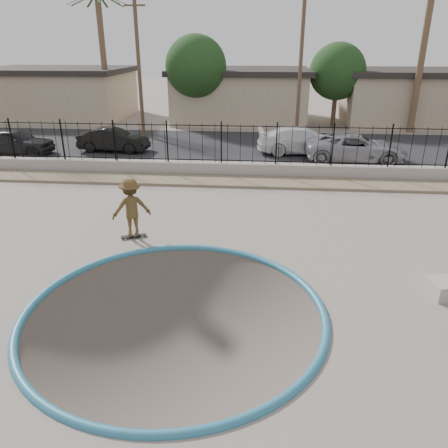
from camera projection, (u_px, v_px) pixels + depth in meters
name	position (u px, v px, depth m)	size (l,w,h in m)	color
ground	(225.00, 187.00, 22.43)	(120.00, 120.00, 2.20)	gray
bowl_pit	(175.00, 312.00, 10.06)	(6.84, 6.84, 1.80)	#4A4139
coping_ring	(175.00, 312.00, 10.06)	(7.04, 7.04, 0.20)	teal
rock_strip	(219.00, 181.00, 19.41)	(42.00, 1.60, 0.11)	#8A775A
retaining_wall	(221.00, 169.00, 20.33)	(42.00, 0.45, 0.60)	gray
fence	(221.00, 143.00, 19.87)	(40.00, 0.04, 1.80)	black
street	(232.00, 144.00, 26.60)	(90.00, 8.00, 0.04)	black
house_west	(58.00, 92.00, 35.81)	(11.60, 8.60, 3.90)	tan
house_center	(241.00, 94.00, 34.58)	(10.60, 8.60, 3.90)	tan
house_east	(423.00, 96.00, 33.43)	(12.60, 8.60, 3.90)	tan
palm_mid	(101.00, 28.00, 31.29)	(2.30, 2.30, 9.30)	brown
palm_right	(429.00, 15.00, 27.40)	(2.30, 2.30, 10.30)	brown
utility_pole_left	(138.00, 61.00, 27.13)	(1.70, 0.24, 9.00)	#473323
utility_pole_mid	(301.00, 57.00, 26.21)	(1.70, 0.24, 9.50)	#473323
street_tree_left	(196.00, 66.00, 30.76)	(4.32, 4.32, 6.36)	#473323
street_tree_mid	(337.00, 72.00, 30.99)	(3.96, 3.96, 5.83)	#473323
skater	(131.00, 211.00, 13.55)	(1.20, 0.69, 1.85)	brown
skateboard	(134.00, 236.00, 13.88)	(0.81, 0.48, 0.07)	black
car_a	(15.00, 141.00, 23.97)	(1.65, 4.10, 1.40)	black
car_b	(114.00, 140.00, 24.57)	(1.37, 3.92, 1.29)	black
car_c	(302.00, 140.00, 24.12)	(2.01, 4.94, 1.43)	white
car_d	(356.00, 148.00, 22.46)	(2.34, 5.07, 1.41)	#96979E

